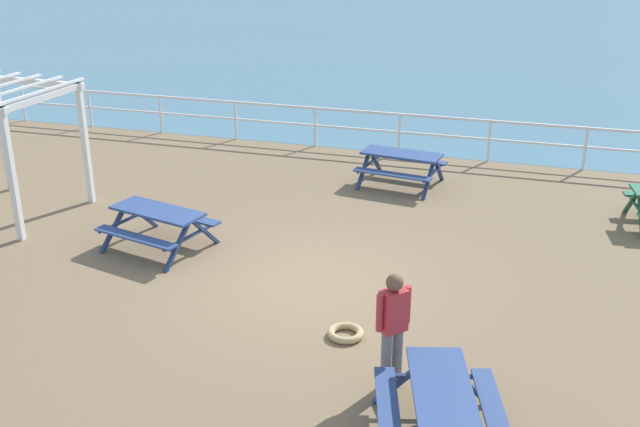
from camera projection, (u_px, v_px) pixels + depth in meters
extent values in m
cube|color=#846B4C|center=(309.00, 288.00, 13.01)|extent=(30.00, 24.00, 0.20)
cube|color=white|center=(400.00, 114.00, 19.46)|extent=(23.00, 0.06, 0.06)
cube|color=white|center=(399.00, 132.00, 19.64)|extent=(23.00, 0.05, 0.05)
cylinder|color=white|center=(23.00, 104.00, 22.76)|extent=(0.07, 0.07, 1.05)
cylinder|color=white|center=(90.00, 109.00, 22.14)|extent=(0.07, 0.07, 1.05)
cylinder|color=white|center=(161.00, 115.00, 21.52)|extent=(0.07, 0.07, 1.05)
cylinder|color=white|center=(235.00, 121.00, 20.90)|extent=(0.07, 0.07, 1.05)
cylinder|color=white|center=(315.00, 127.00, 20.28)|extent=(0.07, 0.07, 1.05)
cylinder|color=white|center=(399.00, 134.00, 19.66)|extent=(0.07, 0.07, 1.05)
cylinder|color=white|center=(489.00, 141.00, 19.04)|extent=(0.07, 0.07, 1.05)
cylinder|color=white|center=(585.00, 149.00, 18.42)|extent=(0.07, 0.07, 1.05)
cube|color=#334C84|center=(443.00, 391.00, 8.78)|extent=(1.15, 1.92, 0.05)
cube|color=#334C84|center=(388.00, 411.00, 8.91)|extent=(0.73, 1.80, 0.04)
cube|color=#334C84|center=(494.00, 413.00, 8.88)|extent=(0.73, 1.80, 0.04)
cube|color=navy|center=(404.00, 379.00, 9.66)|extent=(0.79, 0.29, 0.79)
cube|color=navy|center=(463.00, 380.00, 9.64)|extent=(0.79, 0.29, 0.79)
cube|color=navy|center=(433.00, 376.00, 9.63)|extent=(1.46, 0.46, 0.04)
cube|color=#334C84|center=(402.00, 154.00, 17.31)|extent=(1.88, 0.94, 0.05)
cube|color=#334C84|center=(410.00, 159.00, 17.94)|extent=(1.82, 0.51, 0.04)
cube|color=#334C84|center=(392.00, 174.00, 16.90)|extent=(1.82, 0.51, 0.04)
cube|color=navy|center=(438.00, 169.00, 17.46)|extent=(0.19, 0.80, 0.79)
cube|color=navy|center=(429.00, 179.00, 16.83)|extent=(0.19, 0.80, 0.79)
cube|color=navy|center=(434.00, 172.00, 17.13)|extent=(0.27, 1.49, 0.04)
cube|color=navy|center=(375.00, 161.00, 18.07)|extent=(0.19, 0.80, 0.79)
cube|color=navy|center=(364.00, 170.00, 17.44)|extent=(0.19, 0.80, 0.79)
cube|color=navy|center=(370.00, 163.00, 17.74)|extent=(0.27, 1.49, 0.04)
cube|color=#1E5035|center=(632.00, 201.00, 15.54)|extent=(0.20, 0.80, 0.79)
cube|color=#1E5035|center=(637.00, 206.00, 15.18)|extent=(0.29, 1.49, 0.04)
cube|color=#334C84|center=(157.00, 211.00, 14.03)|extent=(1.92, 1.11, 0.05)
cube|color=#334C84|center=(180.00, 215.00, 14.64)|extent=(1.81, 0.68, 0.04)
cube|color=#334C84|center=(135.00, 237.00, 13.65)|extent=(1.81, 0.68, 0.04)
cube|color=navy|center=(204.00, 231.00, 14.10)|extent=(0.27, 0.79, 0.79)
cube|color=navy|center=(178.00, 245.00, 13.50)|extent=(0.27, 0.79, 0.79)
cube|color=navy|center=(191.00, 236.00, 13.78)|extent=(0.42, 1.47, 0.04)
cube|color=navy|center=(142.00, 215.00, 14.84)|extent=(0.27, 0.79, 0.79)
cube|color=navy|center=(114.00, 228.00, 14.24)|extent=(0.27, 0.79, 0.79)
cube|color=navy|center=(128.00, 219.00, 14.52)|extent=(0.42, 1.47, 0.04)
cylinder|color=slate|center=(397.00, 356.00, 10.05)|extent=(0.14, 0.14, 0.85)
cylinder|color=slate|center=(386.00, 360.00, 9.97)|extent=(0.14, 0.14, 0.85)
cube|color=red|center=(394.00, 311.00, 9.75)|extent=(0.39, 0.40, 0.58)
cylinder|color=red|center=(407.00, 304.00, 9.84)|extent=(0.09, 0.09, 0.52)
cylinder|color=red|center=(380.00, 313.00, 9.63)|extent=(0.09, 0.09, 0.52)
sphere|color=brown|center=(395.00, 282.00, 9.60)|extent=(0.23, 0.23, 0.23)
cube|color=white|center=(86.00, 147.00, 16.11)|extent=(0.12, 0.12, 2.50)
cube|color=white|center=(12.00, 179.00, 14.20)|extent=(0.12, 0.12, 2.50)
cube|color=white|center=(3.00, 137.00, 16.84)|extent=(0.12, 0.12, 2.50)
cube|color=white|center=(42.00, 97.00, 14.67)|extent=(0.29, 2.44, 0.12)
cube|color=white|center=(35.00, 82.00, 15.99)|extent=(2.44, 0.29, 0.12)
cube|color=white|center=(19.00, 89.00, 14.80)|extent=(0.26, 2.56, 0.04)
cube|color=white|center=(41.00, 91.00, 14.62)|extent=(0.26, 2.56, 0.04)
torus|color=tan|center=(346.00, 333.00, 11.32)|extent=(0.55, 0.55, 0.11)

